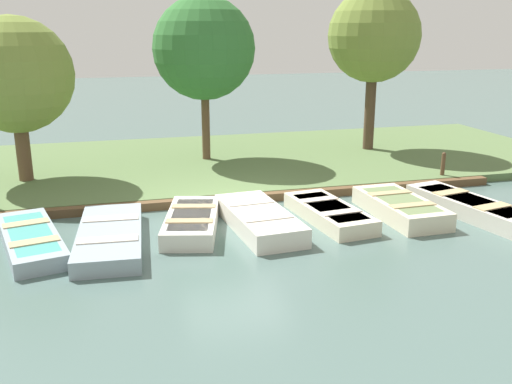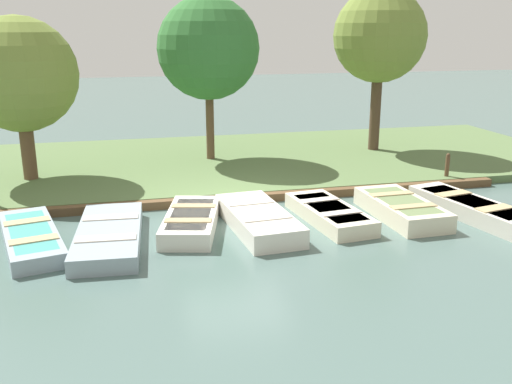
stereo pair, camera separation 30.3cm
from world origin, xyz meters
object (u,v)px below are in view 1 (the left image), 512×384
object	(u,v)px
rowboat_3	(259,219)
mooring_post_far	(443,167)
rowboat_0	(31,239)
rowboat_1	(110,236)
park_tree_far_left	(15,76)
rowboat_6	(470,207)
park_tree_center	(374,37)
rowboat_4	(329,213)
rowboat_5	(400,207)
park_tree_left	(204,49)
rowboat_2	(192,221)

from	to	relation	value
rowboat_3	mooring_post_far	world-z (taller)	mooring_post_far
rowboat_0	rowboat_3	world-z (taller)	rowboat_3
rowboat_1	park_tree_far_left	world-z (taller)	park_tree_far_left
rowboat_0	rowboat_6	distance (m)	9.72
park_tree_center	rowboat_4	bearing A→B (deg)	-32.33
rowboat_4	mooring_post_far	size ratio (longest dim) A/B	3.24
rowboat_5	park_tree_center	distance (m)	7.64
rowboat_5	park_tree_left	distance (m)	7.86
rowboat_3	rowboat_0	bearing A→B (deg)	-96.08
mooring_post_far	rowboat_6	bearing A→B (deg)	-20.10
rowboat_3	mooring_post_far	distance (m)	6.48
park_tree_far_left	park_tree_left	xyz separation A→B (m)	(-1.33, 5.23, 0.59)
rowboat_3	mooring_post_far	bearing A→B (deg)	106.93
mooring_post_far	rowboat_4	bearing A→B (deg)	-62.32
rowboat_2	park_tree_center	xyz separation A→B (m)	(-6.00, 7.02, 3.74)
rowboat_2	mooring_post_far	bearing A→B (deg)	119.75
rowboat_2	park_tree_far_left	distance (m)	6.61
rowboat_6	park_tree_center	world-z (taller)	park_tree_center
rowboat_2	rowboat_5	xyz separation A→B (m)	(0.30, 4.83, 0.02)
rowboat_4	rowboat_6	bearing A→B (deg)	74.90
rowboat_5	rowboat_4	bearing A→B (deg)	-96.48
mooring_post_far	rowboat_3	bearing A→B (deg)	-68.39
rowboat_6	park_tree_far_left	size ratio (longest dim) A/B	0.76
mooring_post_far	park_tree_left	bearing A→B (deg)	-121.85
rowboat_2	rowboat_4	bearing A→B (deg)	100.94
rowboat_1	park_tree_left	size ratio (longest dim) A/B	0.66
rowboat_0	mooring_post_far	distance (m)	10.96
rowboat_5	rowboat_2	bearing A→B (deg)	-95.40
rowboat_0	park_tree_center	world-z (taller)	park_tree_center
rowboat_3	park_tree_far_left	distance (m)	7.70
rowboat_6	rowboat_3	bearing A→B (deg)	-105.56
rowboat_3	mooring_post_far	xyz separation A→B (m)	(-2.39, 6.03, 0.22)
rowboat_4	park_tree_far_left	xyz separation A→B (m)	(-4.72, -6.97, 2.85)
rowboat_6	park_tree_far_left	world-z (taller)	park_tree_far_left
rowboat_4	mooring_post_far	world-z (taller)	mooring_post_far
rowboat_3	park_tree_left	xyz separation A→B (m)	(-6.16, -0.05, 3.40)
rowboat_4	rowboat_6	distance (m)	3.36
rowboat_4	rowboat_0	bearing A→B (deg)	-96.81
park_tree_far_left	park_tree_center	size ratio (longest dim) A/B	0.83
rowboat_3	park_tree_center	size ratio (longest dim) A/B	0.56
mooring_post_far	park_tree_far_left	world-z (taller)	park_tree_far_left
rowboat_0	rowboat_1	bearing A→B (deg)	67.25
rowboat_2	park_tree_far_left	xyz separation A→B (m)	(-4.56, -3.86, 2.83)
rowboat_4	rowboat_5	size ratio (longest dim) A/B	1.05
park_tree_far_left	rowboat_3	bearing A→B (deg)	47.55
rowboat_3	rowboat_4	bearing A→B (deg)	89.09
rowboat_5	rowboat_6	distance (m)	1.65
park_tree_far_left	park_tree_left	bearing A→B (deg)	104.25
rowboat_1	park_tree_center	xyz separation A→B (m)	(-6.41, 8.75, 3.77)
rowboat_0	rowboat_1	xyz separation A→B (m)	(0.25, 1.53, 0.01)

